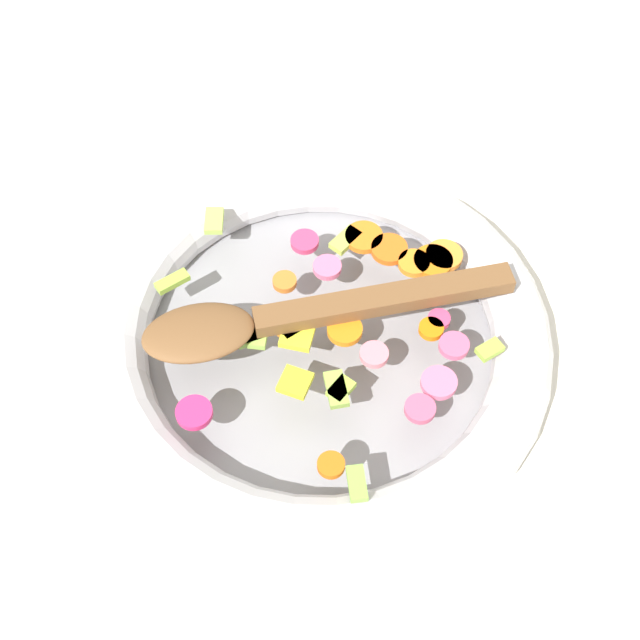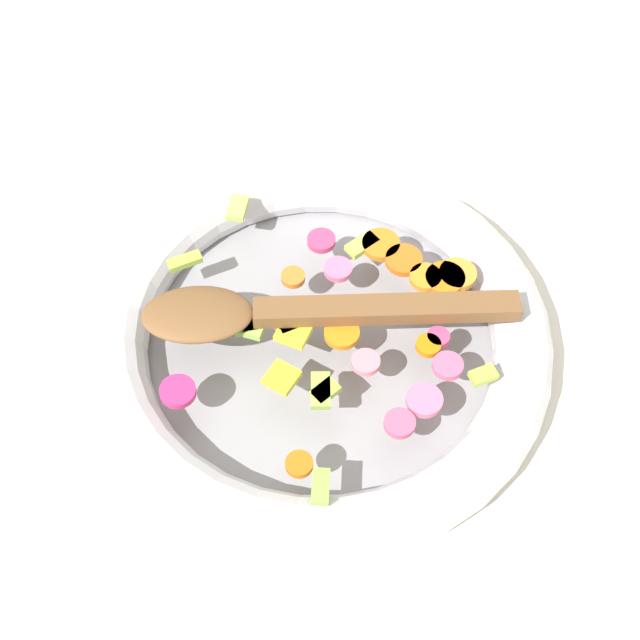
# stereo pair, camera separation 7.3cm
# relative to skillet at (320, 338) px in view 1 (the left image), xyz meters

# --- Properties ---
(ground_plane) EXTENTS (4.00, 4.00, 0.00)m
(ground_plane) POSITION_rel_skillet_xyz_m (0.00, 0.00, -0.02)
(ground_plane) COLOR silver
(skillet) EXTENTS (0.39, 0.39, 0.05)m
(skillet) POSITION_rel_skillet_xyz_m (0.00, 0.00, 0.00)
(skillet) COLOR gray
(skillet) RESTS_ON ground_plane
(chopped_vegetables) EXTENTS (0.26, 0.29, 0.01)m
(chopped_vegetables) POSITION_rel_skillet_xyz_m (-0.01, 0.03, 0.03)
(chopped_vegetables) COLOR orange
(chopped_vegetables) RESTS_ON skillet
(wooden_spoon) EXTENTS (0.14, 0.30, 0.01)m
(wooden_spoon) POSITION_rel_skillet_xyz_m (0.01, -0.02, 0.04)
(wooden_spoon) COLOR brown
(wooden_spoon) RESTS_ON chopped_vegetables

